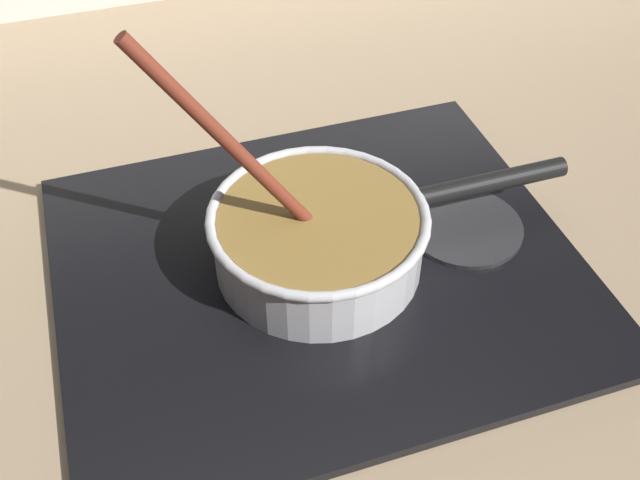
# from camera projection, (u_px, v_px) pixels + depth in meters

# --- Properties ---
(ground) EXTENTS (2.40, 1.60, 0.04)m
(ground) POSITION_uv_depth(u_px,v_px,m) (344.00, 340.00, 0.78)
(ground) COLOR #9E8466
(hob_plate) EXTENTS (0.56, 0.48, 0.01)m
(hob_plate) POSITION_uv_depth(u_px,v_px,m) (320.00, 266.00, 0.82)
(hob_plate) COLOR black
(hob_plate) RESTS_ON ground
(burner_ring) EXTENTS (0.19, 0.19, 0.01)m
(burner_ring) POSITION_uv_depth(u_px,v_px,m) (320.00, 260.00, 0.82)
(burner_ring) COLOR #592D0C
(burner_ring) RESTS_ON hob_plate
(spare_burner) EXTENTS (0.13, 0.13, 0.01)m
(spare_burner) POSITION_uv_depth(u_px,v_px,m) (464.00, 227.00, 0.86)
(spare_burner) COLOR #262628
(spare_burner) RESTS_ON hob_plate
(cooking_pan) EXTENTS (0.45, 0.23, 0.29)m
(cooking_pan) POSITION_uv_depth(u_px,v_px,m) (322.00, 235.00, 0.79)
(cooking_pan) COLOR silver
(cooking_pan) RESTS_ON hob_plate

